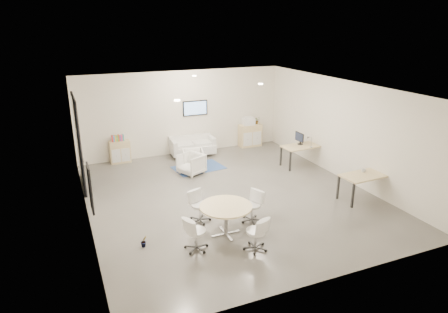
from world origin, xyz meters
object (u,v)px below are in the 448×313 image
(desk_front, at_px, (366,177))
(round_table, at_px, (226,209))
(armchair_right, at_px, (193,158))
(sideboard_left, at_px, (120,152))
(armchair_left, at_px, (191,163))
(loveseat, at_px, (192,146))
(desk_rear, at_px, (302,148))
(sideboard_right, at_px, (250,135))

(desk_front, distance_m, round_table, 4.52)
(armchair_right, bearing_deg, sideboard_left, 157.88)
(round_table, bearing_deg, armchair_left, 82.73)
(armchair_left, relative_size, armchair_right, 1.04)
(round_table, bearing_deg, sideboard_left, 103.29)
(sideboard_left, bearing_deg, armchair_left, -45.93)
(loveseat, relative_size, armchair_right, 2.35)
(sideboard_left, bearing_deg, desk_rear, -26.05)
(sideboard_left, height_order, sideboard_right, sideboard_right)
(armchair_right, bearing_deg, armchair_left, -101.91)
(sideboard_left, xyz_separation_m, loveseat, (2.71, -0.21, -0.07))
(sideboard_right, bearing_deg, sideboard_left, 179.64)
(sideboard_left, relative_size, armchair_right, 1.11)
(loveseat, relative_size, armchair_left, 2.26)
(armchair_right, relative_size, desk_front, 0.48)
(sideboard_left, relative_size, round_table, 0.65)
(desk_front, bearing_deg, round_table, -179.13)
(loveseat, xyz_separation_m, desk_front, (3.29, -5.81, 0.36))
(armchair_left, xyz_separation_m, round_table, (-0.54, -4.22, 0.30))
(sideboard_right, bearing_deg, armchair_left, -147.61)
(armchair_right, xyz_separation_m, round_table, (-0.77, -4.71, 0.32))
(armchair_right, distance_m, desk_rear, 3.89)
(armchair_left, xyz_separation_m, armchair_right, (0.23, 0.49, -0.02))
(desk_rear, relative_size, round_table, 1.18)
(armchair_left, relative_size, round_table, 0.60)
(sideboard_left, height_order, loveseat, sideboard_left)
(armchair_right, bearing_deg, loveseat, 85.51)
(round_table, bearing_deg, loveseat, 78.73)
(sideboard_left, distance_m, sideboard_right, 5.29)
(sideboard_right, height_order, round_table, sideboard_right)
(sideboard_right, xyz_separation_m, desk_rear, (0.64, -2.86, 0.22))
(sideboard_right, distance_m, loveseat, 2.59)
(sideboard_left, distance_m, armchair_left, 2.92)
(sideboard_right, distance_m, desk_front, 6.04)
(desk_rear, height_order, desk_front, desk_front)
(sideboard_left, height_order, round_table, sideboard_left)
(armchair_right, height_order, desk_front, desk_front)
(armchair_right, bearing_deg, desk_front, -36.46)
(loveseat, height_order, desk_rear, desk_rear)
(sideboard_left, bearing_deg, loveseat, -4.38)
(sideboard_right, xyz_separation_m, desk_front, (0.71, -5.99, 0.24))
(armchair_left, bearing_deg, loveseat, 133.42)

